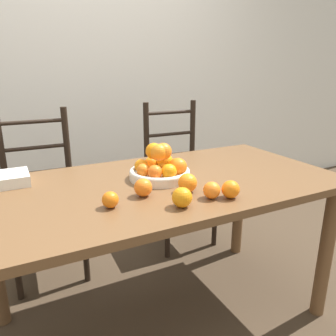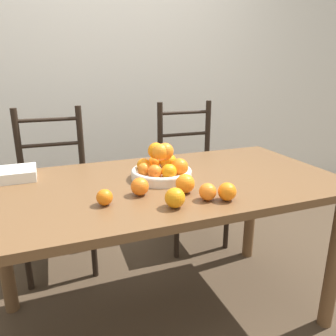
% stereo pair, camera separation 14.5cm
% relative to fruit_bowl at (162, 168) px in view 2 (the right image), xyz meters
% --- Properties ---
extents(ground_plane, '(12.00, 12.00, 0.00)m').
position_rel_fruit_bowl_xyz_m(ground_plane, '(-0.01, -0.04, -0.81)').
color(ground_plane, '#423323').
extents(wall_back, '(8.00, 0.06, 2.60)m').
position_rel_fruit_bowl_xyz_m(wall_back, '(-0.01, 1.41, 0.49)').
color(wall_back, silver).
rests_on(wall_back, ground_plane).
extents(dining_table, '(1.66, 0.85, 0.76)m').
position_rel_fruit_bowl_xyz_m(dining_table, '(-0.01, -0.04, -0.15)').
color(dining_table, brown).
rests_on(dining_table, ground_plane).
extents(fruit_bowl, '(0.28, 0.28, 0.17)m').
position_rel_fruit_bowl_xyz_m(fruit_bowl, '(0.00, 0.00, 0.00)').
color(fruit_bowl, silver).
rests_on(fruit_bowl, dining_table).
extents(orange_loose_0, '(0.06, 0.06, 0.06)m').
position_rel_fruit_bowl_xyz_m(orange_loose_0, '(-0.31, -0.22, -0.02)').
color(orange_loose_0, orange).
rests_on(orange_loose_0, dining_table).
extents(orange_loose_1, '(0.07, 0.07, 0.07)m').
position_rel_fruit_bowl_xyz_m(orange_loose_1, '(-0.16, -0.17, -0.01)').
color(orange_loose_1, orange).
rests_on(orange_loose_1, dining_table).
extents(orange_loose_2, '(0.08, 0.08, 0.08)m').
position_rel_fruit_bowl_xyz_m(orange_loose_2, '(0.02, -0.21, -0.01)').
color(orange_loose_2, orange).
rests_on(orange_loose_2, dining_table).
extents(orange_loose_3, '(0.07, 0.07, 0.07)m').
position_rel_fruit_bowl_xyz_m(orange_loose_3, '(0.15, -0.34, -0.02)').
color(orange_loose_3, orange).
rests_on(orange_loose_3, dining_table).
extents(orange_loose_4, '(0.07, 0.07, 0.07)m').
position_rel_fruit_bowl_xyz_m(orange_loose_4, '(0.08, -0.31, -0.02)').
color(orange_loose_4, orange).
rests_on(orange_loose_4, dining_table).
extents(orange_loose_5, '(0.08, 0.08, 0.08)m').
position_rel_fruit_bowl_xyz_m(orange_loose_5, '(-0.07, -0.33, -0.01)').
color(orange_loose_5, orange).
rests_on(orange_loose_5, dining_table).
extents(chair_left, '(0.43, 0.41, 1.03)m').
position_rel_fruit_bowl_xyz_m(chair_left, '(-0.47, 0.68, -0.34)').
color(chair_left, black).
rests_on(chair_left, ground_plane).
extents(chair_right, '(0.43, 0.42, 1.03)m').
position_rel_fruit_bowl_xyz_m(chair_right, '(0.47, 0.68, -0.34)').
color(chair_right, black).
rests_on(chair_right, ground_plane).
extents(book_stack, '(0.23, 0.17, 0.05)m').
position_rel_fruit_bowl_xyz_m(book_stack, '(-0.67, 0.24, -0.03)').
color(book_stack, silver).
rests_on(book_stack, dining_table).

